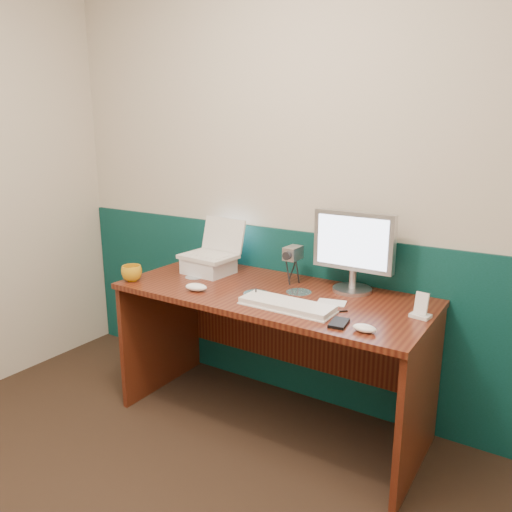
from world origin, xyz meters
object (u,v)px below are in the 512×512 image
Objects in this scene: monitor at (354,252)px; keyboard at (287,305)px; laptop at (208,237)px; mug at (132,273)px; camcorder at (293,264)px; desk at (271,359)px.

monitor is 0.47m from keyboard.
mug is (-0.26, -0.35, -0.17)m from laptop.
monitor is (0.82, 0.13, -0.00)m from laptop.
mug is 0.88m from camcorder.
monitor is 1.91× the size of camcorder.
laptop is 0.52m from camcorder.
keyboard is at bearing -43.01° from desk.
desk is 0.89m from mug.
keyboard is 0.40m from camcorder.
mug is at bearing -174.44° from keyboard.
laptop is at bearing 158.77° from keyboard.
monitor is 3.76× the size of mug.
monitor is at bearing 12.96° from laptop.
camcorder is (0.50, 0.09, -0.10)m from laptop.
mug reaches higher than keyboard.
mug is (-0.92, -0.08, 0.03)m from keyboard.
keyboard is at bearing 5.04° from mug.
desk is 0.76m from laptop.
mug is (-1.08, -0.48, -0.16)m from monitor.
desk is at bearing 18.94° from mug.
laptop reaches higher than camcorder.
laptop is 0.46m from mug.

